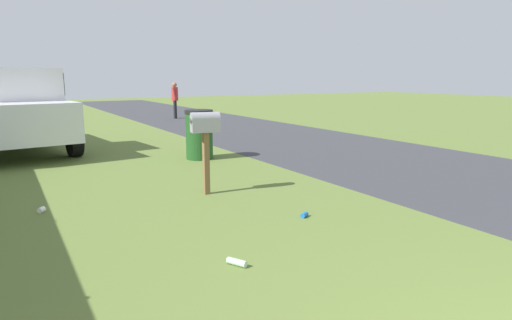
# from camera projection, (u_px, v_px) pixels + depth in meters

# --- Properties ---
(road_asphalt) EXTENTS (60.00, 5.15, 0.01)m
(road_asphalt) POSITION_uv_depth(u_px,v_px,m) (419.00, 167.00, 9.35)
(road_asphalt) COLOR #38383D
(road_asphalt) RESTS_ON ground
(mailbox) EXTENTS (0.28, 0.48, 1.34)m
(mailbox) POSITION_uv_depth(u_px,v_px,m) (205.00, 129.00, 7.00)
(mailbox) COLOR brown
(mailbox) RESTS_ON ground
(pickup_truck) EXTENTS (5.62, 2.77, 2.09)m
(pickup_truck) POSITION_uv_depth(u_px,v_px,m) (13.00, 108.00, 11.05)
(pickup_truck) COLOR silver
(pickup_truck) RESTS_ON ground
(trash_bin) EXTENTS (0.65, 0.65, 1.14)m
(trash_bin) POSITION_uv_depth(u_px,v_px,m) (199.00, 134.00, 10.19)
(trash_bin) COLOR #1E4C1E
(trash_bin) RESTS_ON ground
(pedestrian) EXTENTS (0.45, 0.34, 1.64)m
(pedestrian) POSITION_uv_depth(u_px,v_px,m) (175.00, 98.00, 20.02)
(pedestrian) COLOR black
(pedestrian) RESTS_ON ground
(litter_cup_far_scatter) EXTENTS (0.13, 0.12, 0.08)m
(litter_cup_far_scatter) POSITION_uv_depth(u_px,v_px,m) (41.00, 210.00, 6.20)
(litter_cup_far_scatter) COLOR white
(litter_cup_far_scatter) RESTS_ON ground
(litter_bottle_near_hydrant) EXTENTS (0.23, 0.16, 0.07)m
(litter_bottle_near_hydrant) POSITION_uv_depth(u_px,v_px,m) (237.00, 262.00, 4.46)
(litter_bottle_near_hydrant) COLOR #B2D8BF
(litter_bottle_near_hydrant) RESTS_ON ground
(litter_can_by_mailbox) EXTENTS (0.11, 0.14, 0.07)m
(litter_can_by_mailbox) POSITION_uv_depth(u_px,v_px,m) (304.00, 215.00, 6.00)
(litter_can_by_mailbox) COLOR blue
(litter_can_by_mailbox) RESTS_ON ground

